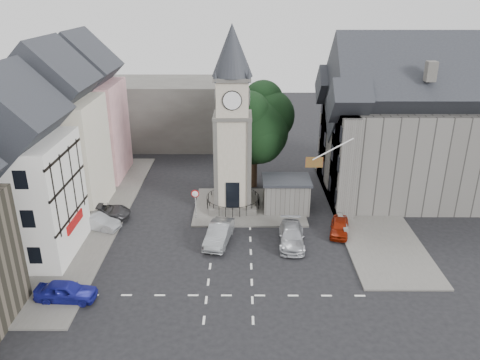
{
  "coord_description": "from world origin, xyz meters",
  "views": [
    {
      "loc": [
        0.8,
        -31.13,
        18.71
      ],
      "look_at": [
        0.65,
        5.0,
        3.95
      ],
      "focal_mm": 35.0,
      "sensor_mm": 36.0,
      "label": 1
    }
  ],
  "objects_px": {
    "car_east_red": "(339,227)",
    "pedestrian": "(341,208)",
    "stone_shelter": "(286,194)",
    "clock_tower": "(233,122)",
    "car_west_blue": "(66,291)"
  },
  "relations": [
    {
      "from": "clock_tower",
      "to": "pedestrian",
      "type": "xyz_separation_m",
      "value": [
        9.59,
        -1.94,
        -7.25
      ]
    },
    {
      "from": "stone_shelter",
      "to": "car_west_blue",
      "type": "bearing_deg",
      "value": -138.64
    },
    {
      "from": "stone_shelter",
      "to": "clock_tower",
      "type": "bearing_deg",
      "value": 174.16
    },
    {
      "from": "clock_tower",
      "to": "stone_shelter",
      "type": "relative_size",
      "value": 3.78
    },
    {
      "from": "stone_shelter",
      "to": "car_west_blue",
      "type": "distance_m",
      "value": 20.45
    },
    {
      "from": "clock_tower",
      "to": "car_east_red",
      "type": "relative_size",
      "value": 4.51
    },
    {
      "from": "car_west_blue",
      "to": "pedestrian",
      "type": "bearing_deg",
      "value": -56.39
    },
    {
      "from": "clock_tower",
      "to": "car_west_blue",
      "type": "bearing_deg",
      "value": -126.98
    },
    {
      "from": "clock_tower",
      "to": "stone_shelter",
      "type": "xyz_separation_m",
      "value": [
        4.8,
        -0.49,
        -6.57
      ]
    },
    {
      "from": "pedestrian",
      "to": "car_east_red",
      "type": "bearing_deg",
      "value": 43.58
    },
    {
      "from": "car_west_blue",
      "to": "car_east_red",
      "type": "xyz_separation_m",
      "value": [
        19.38,
        9.0,
        -0.06
      ]
    },
    {
      "from": "stone_shelter",
      "to": "car_east_red",
      "type": "relative_size",
      "value": 1.19
    },
    {
      "from": "car_east_red",
      "to": "pedestrian",
      "type": "xyz_separation_m",
      "value": [
        0.75,
        3.05,
        0.25
      ]
    },
    {
      "from": "stone_shelter",
      "to": "pedestrian",
      "type": "xyz_separation_m",
      "value": [
        4.79,
        -1.45,
        -0.68
      ]
    },
    {
      "from": "clock_tower",
      "to": "car_east_red",
      "type": "xyz_separation_m",
      "value": [
        8.84,
        -4.99,
        -7.51
      ]
    }
  ]
}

